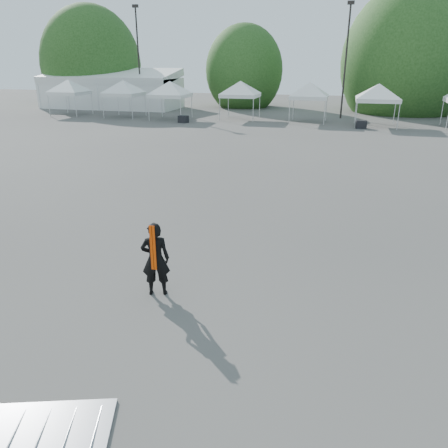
# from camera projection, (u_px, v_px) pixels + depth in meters

# --- Properties ---
(ground) EXTENTS (120.00, 120.00, 0.00)m
(ground) POSITION_uv_depth(u_px,v_px,m) (211.00, 252.00, 12.33)
(ground) COLOR #474442
(ground) RESTS_ON ground
(marquee) EXTENTS (15.00, 6.25, 4.23)m
(marquee) POSITION_uv_depth(u_px,v_px,m) (112.00, 90.00, 48.60)
(marquee) COLOR white
(marquee) RESTS_ON ground
(light_pole_west) EXTENTS (0.60, 0.25, 10.30)m
(light_pole_west) POSITION_uv_depth(u_px,v_px,m) (138.00, 53.00, 45.39)
(light_pole_west) COLOR black
(light_pole_west) RESTS_ON ground
(light_pole_east) EXTENTS (0.60, 0.25, 9.80)m
(light_pole_east) POSITION_uv_depth(u_px,v_px,m) (346.00, 55.00, 38.58)
(light_pole_east) COLOR black
(light_pole_east) RESTS_ON ground
(tree_far_w) EXTENTS (4.80, 4.80, 7.30)m
(tree_far_w) POSITION_uv_depth(u_px,v_px,m) (91.00, 65.00, 51.38)
(tree_far_w) COLOR #382314
(tree_far_w) RESTS_ON ground
(tree_mid_w) EXTENTS (4.16, 4.16, 6.33)m
(tree_mid_w) POSITION_uv_depth(u_px,v_px,m) (244.00, 71.00, 49.03)
(tree_mid_w) COLOR #382314
(tree_mid_w) RESTS_ON ground
(tree_mid_e) EXTENTS (5.12, 5.12, 7.79)m
(tree_mid_e) POSITION_uv_depth(u_px,v_px,m) (408.00, 62.00, 43.69)
(tree_mid_e) COLOR #382314
(tree_mid_e) RESTS_ON ground
(tent_a) EXTENTS (4.37, 4.37, 3.88)m
(tent_a) POSITION_uv_depth(u_px,v_px,m) (68.00, 82.00, 41.77)
(tent_a) COLOR silver
(tent_a) RESTS_ON ground
(tent_b) EXTENTS (4.39, 4.39, 3.88)m
(tent_b) POSITION_uv_depth(u_px,v_px,m) (123.00, 83.00, 40.29)
(tent_b) COLOR silver
(tent_b) RESTS_ON ground
(tent_c) EXTENTS (4.50, 4.50, 3.88)m
(tent_c) POSITION_uv_depth(u_px,v_px,m) (170.00, 84.00, 38.61)
(tent_c) COLOR silver
(tent_c) RESTS_ON ground
(tent_d) EXTENTS (4.55, 4.55, 3.88)m
(tent_d) POSITION_uv_depth(u_px,v_px,m) (240.00, 84.00, 38.87)
(tent_d) COLOR silver
(tent_d) RESTS_ON ground
(tent_e) EXTENTS (4.39, 4.39, 3.88)m
(tent_e) POSITION_uv_depth(u_px,v_px,m) (310.00, 85.00, 36.95)
(tent_e) COLOR silver
(tent_e) RESTS_ON ground
(tent_f) EXTENTS (4.72, 4.72, 3.88)m
(tent_f) POSITION_uv_depth(u_px,v_px,m) (379.00, 87.00, 34.60)
(tent_f) COLOR silver
(tent_f) RESTS_ON ground
(man) EXTENTS (0.74, 0.60, 1.75)m
(man) POSITION_uv_depth(u_px,v_px,m) (155.00, 259.00, 9.83)
(man) COLOR black
(man) RESTS_ON ground
(barrier_left) EXTENTS (2.59, 1.86, 0.07)m
(barrier_left) POSITION_uv_depth(u_px,v_px,m) (29.00, 432.00, 6.31)
(barrier_left) COLOR #A7AAAF
(barrier_left) RESTS_ON ground
(crate_west) EXTENTS (0.89, 0.76, 0.60)m
(crate_west) POSITION_uv_depth(u_px,v_px,m) (183.00, 119.00, 37.49)
(crate_west) COLOR black
(crate_west) RESTS_ON ground
(crate_mid) EXTENTS (0.86, 0.70, 0.62)m
(crate_mid) POSITION_uv_depth(u_px,v_px,m) (361.00, 124.00, 34.33)
(crate_mid) COLOR black
(crate_mid) RESTS_ON ground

